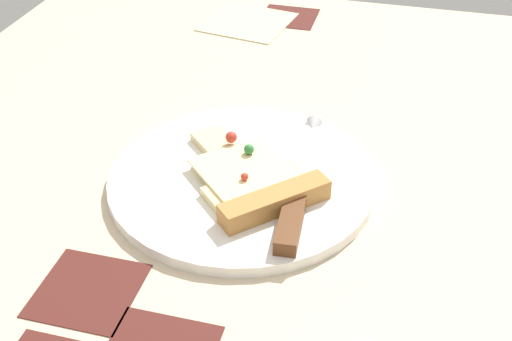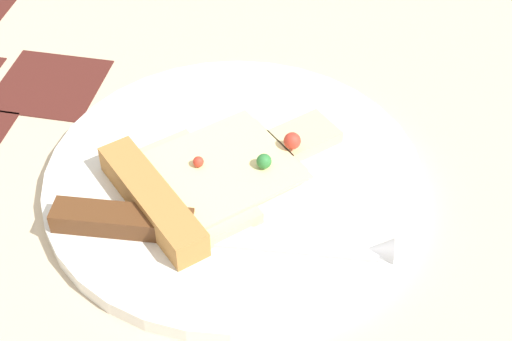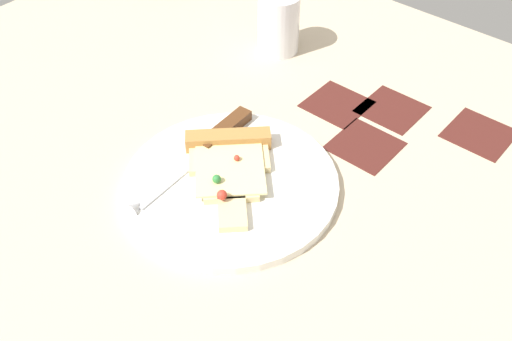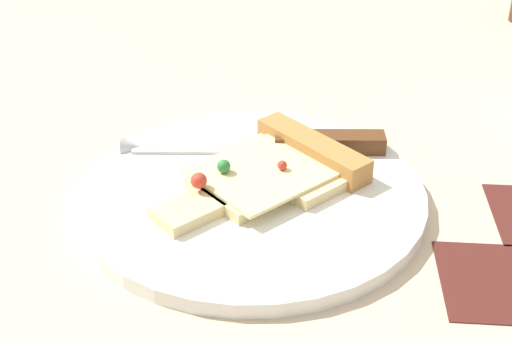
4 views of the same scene
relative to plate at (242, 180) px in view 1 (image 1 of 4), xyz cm
name	(u,v)px [view 1 (image 1 of 4)]	position (x,y,z in cm)	size (l,w,h in cm)	color
ground_plane	(327,218)	(1.56, 9.89, -2.14)	(115.68, 115.68, 3.00)	#C6B293
plate	(242,180)	(0.00, 0.00, 0.00)	(29.07, 29.07, 1.29)	white
pizza_slice	(253,181)	(1.81, 1.82, 1.44)	(17.85, 17.79, 2.63)	beige
knife	(298,190)	(1.97, 6.69, 1.25)	(24.09, 3.75, 2.45)	silver
napkin	(248,21)	(-42.61, -10.91, -0.45)	(13.00, 13.00, 0.40)	beige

